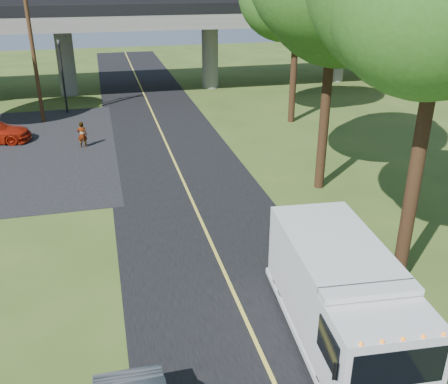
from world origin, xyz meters
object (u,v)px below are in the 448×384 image
object	(u,v)px
pedestrian	(82,135)
step_van	(340,295)
traffic_signal	(62,68)
utility_pole	(33,53)

from	to	relation	value
pedestrian	step_van	bearing A→B (deg)	116.36
traffic_signal	utility_pole	bearing A→B (deg)	-126.87
traffic_signal	pedestrian	distance (m)	8.66
traffic_signal	step_van	xyz separation A→B (m)	(8.21, -27.18, -1.68)
utility_pole	pedestrian	world-z (taller)	utility_pole
traffic_signal	utility_pole	distance (m)	2.86
traffic_signal	utility_pole	size ratio (longest dim) A/B	0.58
utility_pole	step_van	distance (m)	27.16
step_van	pedestrian	xyz separation A→B (m)	(-7.00, 18.96, -0.76)
utility_pole	step_van	xyz separation A→B (m)	(9.71, -25.18, -3.07)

